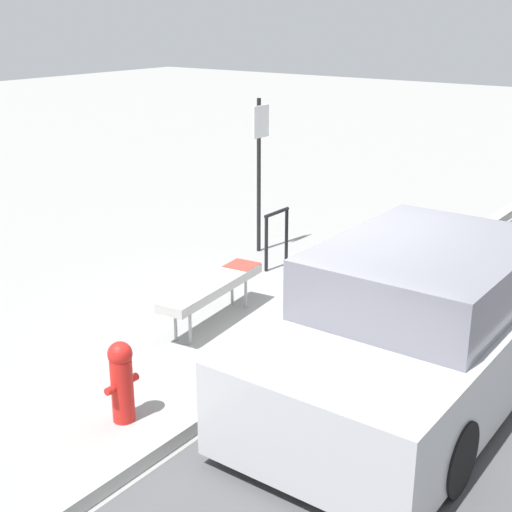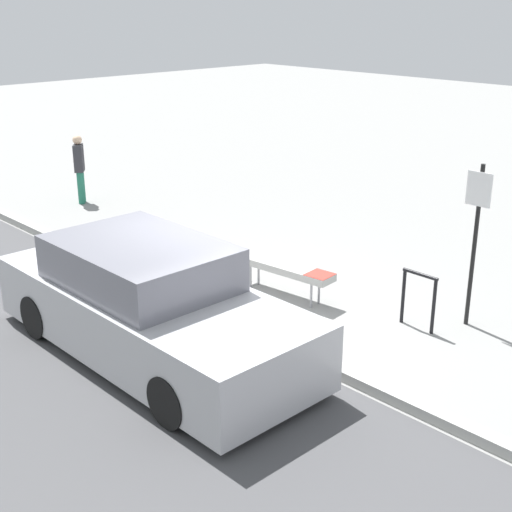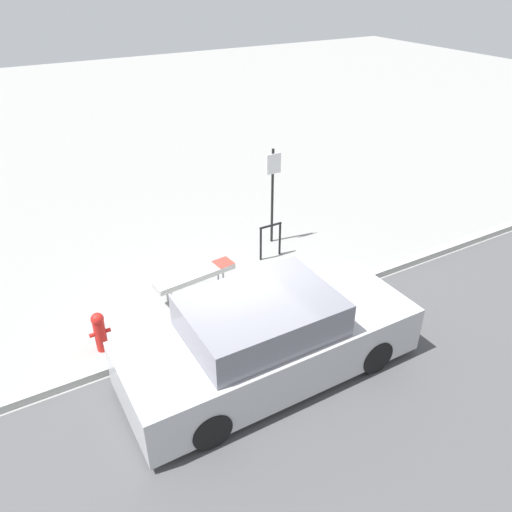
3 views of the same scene
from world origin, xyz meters
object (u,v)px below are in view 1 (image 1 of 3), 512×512
(bench, at_px, (212,287))
(sign_post, at_px, (259,162))
(parked_car_near, at_px, (430,321))
(fire_hydrant, at_px, (122,379))
(bike_rack, at_px, (277,233))

(bench, bearing_deg, sign_post, 18.36)
(parked_car_near, bearing_deg, fire_hydrant, 139.43)
(bike_rack, xyz_separation_m, fire_hydrant, (-4.16, -1.23, -0.09))
(bike_rack, height_order, parked_car_near, parked_car_near)
(bike_rack, bearing_deg, bench, -165.62)
(fire_hydrant, xyz_separation_m, parked_car_near, (2.22, -1.90, 0.26))
(bench, bearing_deg, bike_rack, 8.13)
(bench, relative_size, sign_post, 0.75)
(sign_post, bearing_deg, parked_car_near, -122.25)
(bench, xyz_separation_m, parked_car_near, (0.12, -2.60, 0.21))
(fire_hydrant, bearing_deg, sign_post, 21.85)
(bike_rack, relative_size, parked_car_near, 0.17)
(bike_rack, height_order, fire_hydrant, bike_rack)
(bike_rack, bearing_deg, sign_post, 55.65)
(bench, distance_m, bike_rack, 2.13)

